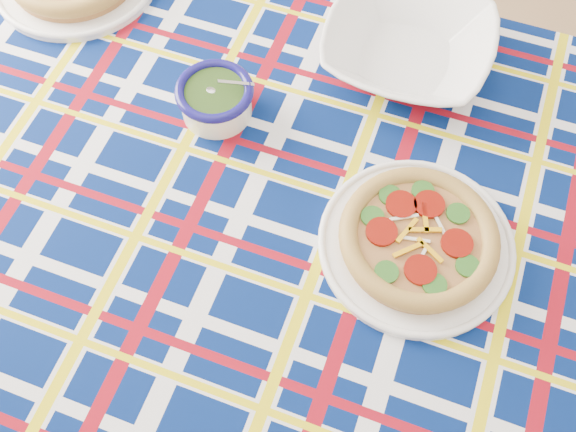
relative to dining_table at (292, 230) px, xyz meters
The scene contains 6 objects.
floor 0.75m from the dining_table, 44.57° to the left, with size 4.00×4.00×0.00m, color #916D4A.
dining_table is the anchor object (origin of this frame).
tablecloth 0.03m from the dining_table, behind, with size 1.77×1.12×0.11m, color #041750, non-canonical shape.
main_focaccia_plate 0.24m from the dining_table, ahead, with size 0.33×0.33×0.06m, color #A76F3B, non-canonical shape.
pesto_bowl 0.27m from the dining_table, 151.56° to the left, with size 0.14×0.14×0.08m, color black, non-canonical shape.
serving_bowl 0.41m from the dining_table, 83.30° to the left, with size 0.31×0.31×0.08m, color white.
Camera 1 is at (0.14, -0.56, 1.77)m, focal length 40.00 mm.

